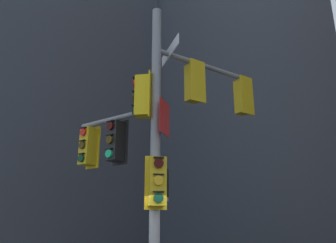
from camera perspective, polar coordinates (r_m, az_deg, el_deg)
building_mid_block at (r=40.86m, az=10.53°, el=17.16°), size 17.95×17.95×49.45m
signal_pole_assembly at (r=8.18m, az=-1.62°, el=-1.34°), size 4.46×3.24×7.18m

